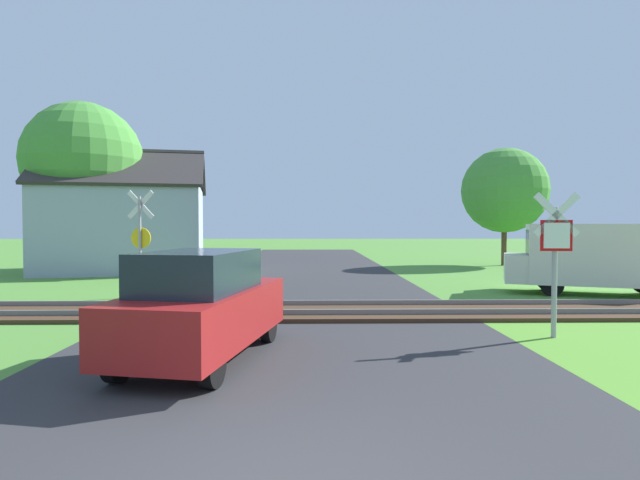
% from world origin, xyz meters
% --- Properties ---
extents(road_asphalt, '(8.23, 80.00, 0.01)m').
position_xyz_m(road_asphalt, '(0.00, 2.00, 0.00)').
color(road_asphalt, '#2D2D30').
rests_on(road_asphalt, ground).
extents(rail_track, '(60.00, 2.60, 0.22)m').
position_xyz_m(rail_track, '(0.00, 8.68, 0.06)').
color(rail_track, '#422D1E').
rests_on(rail_track, ground).
extents(stop_sign_near, '(0.88, 0.16, 2.83)m').
position_xyz_m(stop_sign_near, '(4.98, 5.86, 1.69)').
color(stop_sign_near, '#9E9EA5').
rests_on(stop_sign_near, ground).
extents(crossing_sign_far, '(0.86, 0.21, 3.26)m').
position_xyz_m(crossing_sign_far, '(-4.93, 11.55, 1.87)').
color(crossing_sign_far, '#9E9EA5').
rests_on(crossing_sign_far, ground).
extents(house, '(8.44, 7.67, 5.90)m').
position_xyz_m(house, '(-8.68, 20.66, 2.16)').
color(house, '#99A3B7').
rests_on(house, ground).
extents(tree_far, '(4.63, 4.63, 6.44)m').
position_xyz_m(tree_far, '(10.90, 23.54, 4.12)').
color(tree_far, '#513823').
rests_on(tree_far, ground).
extents(tree_left, '(5.39, 5.39, 7.94)m').
position_xyz_m(tree_left, '(-10.39, 19.94, 5.23)').
color(tree_left, '#513823').
rests_on(tree_left, ground).
extents(mail_truck, '(5.24, 3.42, 2.24)m').
position_xyz_m(mail_truck, '(9.18, 11.89, 1.24)').
color(mail_truck, silver).
rests_on(mail_truck, ground).
extents(parked_car, '(2.38, 4.24, 1.78)m').
position_xyz_m(parked_car, '(-1.51, 4.40, 0.89)').
color(parked_car, maroon).
rests_on(parked_car, ground).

